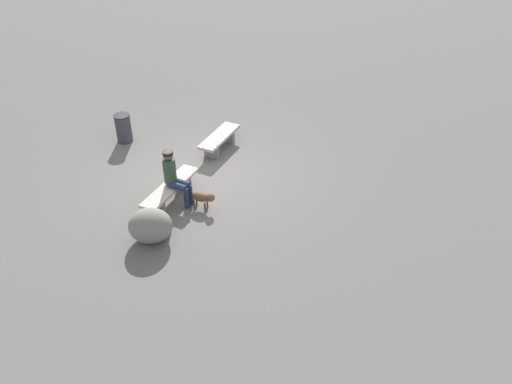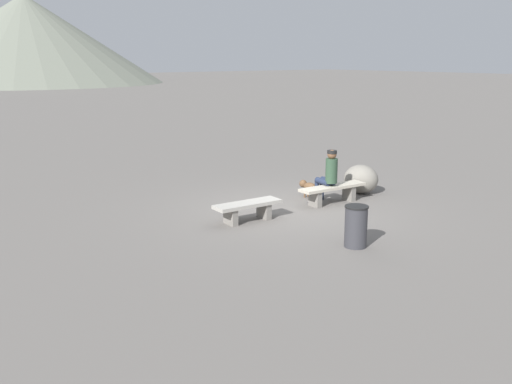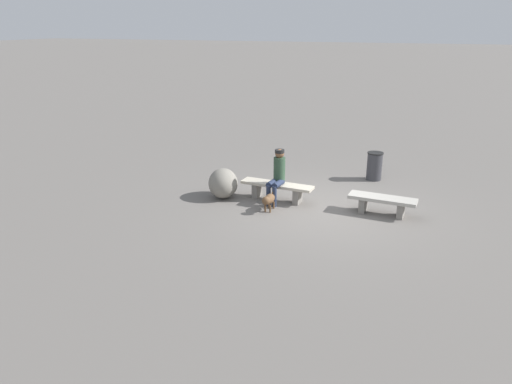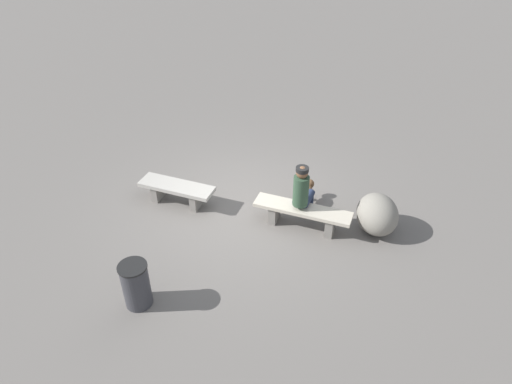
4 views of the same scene
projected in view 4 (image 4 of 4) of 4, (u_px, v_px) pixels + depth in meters
name	position (u px, v px, depth m)	size (l,w,h in m)	color
ground	(242.00, 210.00, 9.20)	(210.00, 210.00, 0.06)	slate
bench_left	(177.00, 190.00, 9.21)	(1.56, 0.54, 0.42)	gray
bench_right	(302.00, 213.00, 8.57)	(1.85, 0.51, 0.44)	gray
seated_person	(302.00, 191.00, 8.41)	(0.35, 0.65, 1.32)	#2D4733
dog	(308.00, 191.00, 9.21)	(0.23, 0.66, 0.43)	brown
trash_bin	(136.00, 285.00, 6.98)	(0.45, 0.45, 0.79)	#38383D
boulder	(377.00, 214.00, 8.44)	(0.90, 0.74, 0.75)	gray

